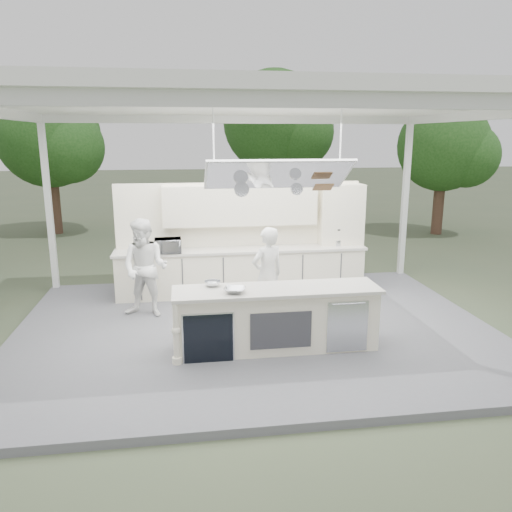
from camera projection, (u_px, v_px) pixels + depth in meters
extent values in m
plane|color=#444C34|center=(255.00, 333.00, 8.52)|extent=(90.00, 90.00, 0.00)
cube|color=#59595D|center=(255.00, 330.00, 8.50)|extent=(8.00, 6.00, 0.12)
cube|color=white|center=(405.00, 200.00, 11.43)|extent=(0.12, 0.12, 3.70)
cube|color=white|center=(49.00, 207.00, 10.33)|extent=(0.12, 0.12, 3.70)
cube|color=white|center=(255.00, 102.00, 7.64)|extent=(8.20, 6.20, 0.16)
cube|color=white|center=(297.00, 100.00, 4.89)|extent=(8.00, 0.12, 0.16)
cube|color=white|center=(235.00, 120.00, 10.47)|extent=(8.00, 0.12, 0.16)
cube|color=white|center=(488.00, 115.00, 8.23)|extent=(0.12, 6.00, 0.16)
cube|color=white|center=(278.00, 174.00, 7.04)|extent=(2.00, 0.71, 0.43)
cube|color=white|center=(278.00, 174.00, 7.04)|extent=(2.06, 0.76, 0.46)
cylinder|color=white|center=(214.00, 140.00, 6.80)|extent=(0.02, 0.02, 0.95)
cylinder|color=white|center=(341.00, 140.00, 7.06)|extent=(0.02, 0.02, 0.95)
cylinder|color=silver|center=(242.00, 189.00, 7.17)|extent=(0.22, 0.14, 0.21)
cylinder|color=silver|center=(297.00, 189.00, 7.23)|extent=(0.18, 0.12, 0.18)
cube|color=brown|center=(323.00, 187.00, 7.30)|extent=(0.28, 0.18, 0.12)
cube|color=white|center=(276.00, 320.00, 7.55)|extent=(3.00, 0.70, 0.90)
cube|color=silver|center=(277.00, 290.00, 7.44)|extent=(3.10, 0.78, 0.05)
cylinder|color=white|center=(176.00, 333.00, 7.00)|extent=(0.11, 0.11, 0.92)
cube|color=black|center=(208.00, 338.00, 7.08)|extent=(0.70, 0.04, 0.72)
cube|color=silver|center=(208.00, 338.00, 7.08)|extent=(0.74, 0.03, 0.72)
cube|color=#36363B|center=(281.00, 330.00, 7.21)|extent=(0.90, 0.02, 0.55)
cube|color=silver|center=(347.00, 327.00, 7.35)|extent=(0.62, 0.02, 0.78)
cube|color=white|center=(242.00, 272.00, 10.21)|extent=(5.00, 0.65, 0.90)
cube|color=silver|center=(241.00, 249.00, 10.10)|extent=(5.08, 0.72, 0.05)
cube|color=white|center=(240.00, 237.00, 10.35)|extent=(5.00, 0.10, 2.25)
cube|color=white|center=(240.00, 205.00, 10.06)|extent=(3.10, 0.38, 0.80)
cube|color=white|center=(341.00, 216.00, 10.37)|extent=(0.90, 0.45, 1.30)
cube|color=brown|center=(341.00, 216.00, 10.37)|extent=(0.84, 0.40, 0.03)
cylinder|color=silver|center=(337.00, 243.00, 10.35)|extent=(0.20, 0.20, 0.12)
cylinder|color=black|center=(337.00, 235.00, 10.31)|extent=(0.17, 0.17, 0.20)
cylinder|color=black|center=(353.00, 243.00, 10.40)|extent=(0.16, 0.16, 0.10)
cone|color=black|center=(354.00, 235.00, 10.36)|extent=(0.14, 0.14, 0.24)
cylinder|color=#4F3327|center=(55.00, 203.00, 17.12)|extent=(0.36, 0.36, 2.10)
sphere|color=#305F23|center=(49.00, 136.00, 16.60)|extent=(3.40, 3.40, 3.40)
sphere|color=#305F23|center=(68.00, 147.00, 16.28)|extent=(2.38, 2.38, 2.38)
cylinder|color=#4F3327|center=(274.00, 189.00, 20.13)|extent=(0.36, 0.36, 2.45)
sphere|color=#305F23|center=(274.00, 122.00, 19.52)|extent=(4.00, 4.00, 4.00)
sphere|color=#305F23|center=(297.00, 132.00, 19.15)|extent=(2.80, 2.80, 2.80)
cylinder|color=#4F3327|center=(438.00, 206.00, 17.05)|extent=(0.36, 0.36, 1.92)
sphere|color=#305F23|center=(443.00, 146.00, 16.58)|extent=(3.00, 3.00, 3.00)
sphere|color=#305F23|center=(467.00, 155.00, 16.30)|extent=(2.10, 2.10, 2.10)
imported|color=white|center=(267.00, 275.00, 8.53)|extent=(0.72, 0.62, 1.68)
imported|color=white|center=(145.00, 268.00, 8.83)|extent=(1.03, 0.92, 1.76)
imported|color=#B2B4BA|center=(168.00, 246.00, 9.67)|extent=(0.52, 0.36, 0.28)
imported|color=silver|center=(235.00, 290.00, 7.20)|extent=(0.39, 0.39, 0.08)
imported|color=silver|center=(213.00, 284.00, 7.53)|extent=(0.25, 0.25, 0.08)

